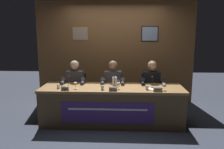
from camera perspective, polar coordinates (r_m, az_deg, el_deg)
ground_plane at (r=4.80m, az=0.00°, el=-11.79°), size 12.00×12.00×0.00m
wall_back_panelled at (r=5.95m, az=0.71°, el=5.52°), size 4.02×0.14×2.60m
conference_table at (r=4.53m, az=-0.08°, el=-6.36°), size 2.82×0.84×0.75m
chair_left at (r=5.33m, az=-8.76°, el=-4.70°), size 0.44×0.44×0.90m
panelist_left at (r=5.07m, az=-9.29°, el=-2.27°), size 0.51×0.48×1.22m
nameplate_left at (r=4.39m, az=-11.61°, el=-3.33°), size 0.15×0.06×0.08m
juice_glass_left at (r=4.46m, az=-9.09°, el=-2.42°), size 0.06×0.06×0.12m
water_cup_left at (r=4.55m, az=-13.17°, el=-2.93°), size 0.06×0.06×0.08m
microphone_left at (r=4.61m, az=-10.94°, el=-2.19°), size 0.06×0.17×0.22m
chair_center at (r=5.23m, az=0.32°, el=-4.87°), size 0.44×0.44×0.90m
panelist_center at (r=4.97m, az=0.23°, el=-2.41°), size 0.51×0.48×1.22m
nameplate_center at (r=4.26m, az=0.25°, el=-3.55°), size 0.16×0.06×0.08m
juice_glass_center at (r=4.38m, az=1.62°, el=-2.51°), size 0.06×0.06×0.12m
water_cup_center at (r=4.33m, az=-2.39°, el=-3.35°), size 0.06×0.06×0.08m
microphone_center at (r=4.52m, az=0.53°, el=-2.28°), size 0.06×0.17×0.22m
chair_right at (r=5.26m, az=9.52°, el=-4.92°), size 0.44×0.44×0.90m
panelist_right at (r=5.00m, az=9.88°, el=-2.47°), size 0.51×0.48×1.22m
nameplate_right at (r=4.30m, az=11.33°, el=-3.62°), size 0.17×0.06×0.08m
juice_glass_right at (r=4.39m, az=12.79°, el=-2.75°), size 0.06×0.06×0.12m
water_cup_right at (r=4.39m, az=8.68°, el=-3.27°), size 0.06×0.06×0.08m
microphone_right at (r=4.55m, az=10.07°, el=-2.35°), size 0.06×0.17×0.22m
water_pitcher_central at (r=4.60m, az=0.71°, el=-1.77°), size 0.15×0.10×0.21m
document_stack_right at (r=4.43m, az=10.44°, el=-3.61°), size 0.24×0.19×0.01m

